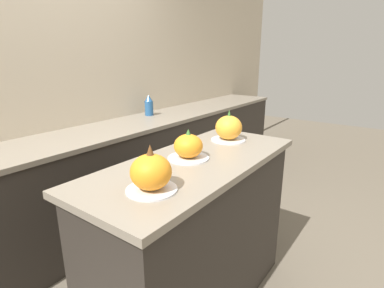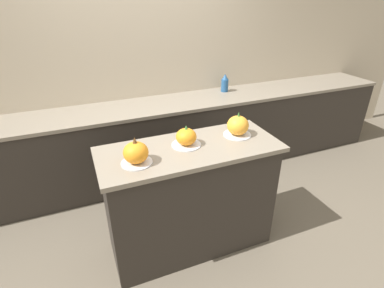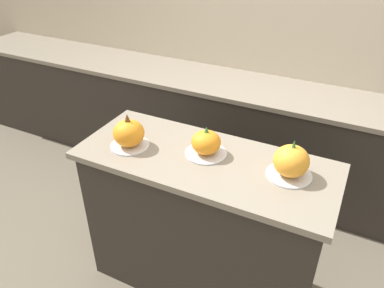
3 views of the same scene
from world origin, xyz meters
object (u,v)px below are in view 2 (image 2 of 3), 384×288
at_px(pumpkin_cake_center, 186,138).
at_px(pumpkin_cake_right, 238,126).
at_px(bottle_tall, 225,83).
at_px(pumpkin_cake_left, 136,153).

xyz_separation_m(pumpkin_cake_center, pumpkin_cake_right, (0.44, 0.01, 0.02)).
xyz_separation_m(pumpkin_cake_center, bottle_tall, (0.98, 1.23, -0.02)).
bearing_deg(pumpkin_cake_left, pumpkin_cake_right, 8.16).
height_order(pumpkin_cake_left, bottle_tall, pumpkin_cake_left).
bearing_deg(pumpkin_cake_left, bottle_tall, 44.34).
distance_m(pumpkin_cake_left, pumpkin_cake_right, 0.85).
height_order(pumpkin_cake_left, pumpkin_cake_center, pumpkin_cake_left).
bearing_deg(pumpkin_cake_center, pumpkin_cake_right, 0.80).
relative_size(pumpkin_cake_center, pumpkin_cake_right, 1.00).
height_order(pumpkin_cake_right, bottle_tall, pumpkin_cake_right).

